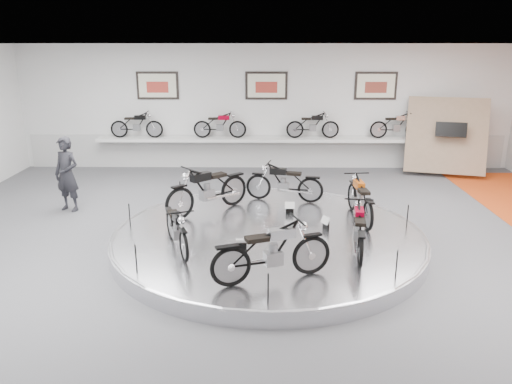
{
  "coord_description": "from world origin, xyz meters",
  "views": [
    {
      "loc": [
        -0.13,
        -9.31,
        4.08
      ],
      "look_at": [
        -0.25,
        0.6,
        1.07
      ],
      "focal_mm": 35.0,
      "sensor_mm": 36.0,
      "label": 1
    }
  ],
  "objects_px": {
    "bike_f": "(359,229)",
    "bike_d": "(177,228)",
    "shelf": "(266,140)",
    "display_platform": "(268,239)",
    "bike_b": "(284,182)",
    "visitor": "(67,174)",
    "bike_a": "(360,198)",
    "bike_e": "(272,251)",
    "bike_c": "(208,189)"
  },
  "relations": [
    {
      "from": "bike_c",
      "to": "bike_d",
      "type": "bearing_deg",
      "value": 38.76
    },
    {
      "from": "display_platform",
      "to": "bike_e",
      "type": "bearing_deg",
      "value": -89.04
    },
    {
      "from": "bike_b",
      "to": "bike_c",
      "type": "bearing_deg",
      "value": 38.54
    },
    {
      "from": "bike_c",
      "to": "visitor",
      "type": "bearing_deg",
      "value": -57.06
    },
    {
      "from": "bike_c",
      "to": "bike_f",
      "type": "distance_m",
      "value": 3.76
    },
    {
      "from": "bike_c",
      "to": "bike_e",
      "type": "bearing_deg",
      "value": 70.76
    },
    {
      "from": "bike_e",
      "to": "shelf",
      "type": "bearing_deg",
      "value": 70.89
    },
    {
      "from": "bike_b",
      "to": "visitor",
      "type": "relative_size",
      "value": 0.88
    },
    {
      "from": "bike_d",
      "to": "display_platform",
      "type": "bearing_deg",
      "value": 96.59
    },
    {
      "from": "bike_b",
      "to": "bike_e",
      "type": "bearing_deg",
      "value": 97.63
    },
    {
      "from": "bike_f",
      "to": "visitor",
      "type": "bearing_deg",
      "value": 71.06
    },
    {
      "from": "shelf",
      "to": "bike_a",
      "type": "height_order",
      "value": "bike_a"
    },
    {
      "from": "bike_f",
      "to": "display_platform",
      "type": "bearing_deg",
      "value": 65.42
    },
    {
      "from": "bike_e",
      "to": "bike_f",
      "type": "xyz_separation_m",
      "value": [
        1.62,
        1.14,
        -0.05
      ]
    },
    {
      "from": "shelf",
      "to": "bike_f",
      "type": "xyz_separation_m",
      "value": [
        1.65,
        -7.42,
        -0.23
      ]
    },
    {
      "from": "bike_c",
      "to": "bike_f",
      "type": "relative_size",
      "value": 1.2
    },
    {
      "from": "shelf",
      "to": "bike_e",
      "type": "relative_size",
      "value": 6.24
    },
    {
      "from": "shelf",
      "to": "bike_c",
      "type": "distance_m",
      "value": 5.36
    },
    {
      "from": "bike_b",
      "to": "bike_e",
      "type": "xyz_separation_m",
      "value": [
        -0.38,
        -4.25,
        0.04
      ]
    },
    {
      "from": "bike_b",
      "to": "bike_f",
      "type": "bearing_deg",
      "value": 124.47
    },
    {
      "from": "display_platform",
      "to": "bike_f",
      "type": "bearing_deg",
      "value": -31.69
    },
    {
      "from": "bike_d",
      "to": "bike_f",
      "type": "height_order",
      "value": "bike_f"
    },
    {
      "from": "bike_a",
      "to": "bike_c",
      "type": "bearing_deg",
      "value": 77.84
    },
    {
      "from": "bike_a",
      "to": "bike_f",
      "type": "distance_m",
      "value": 1.83
    },
    {
      "from": "bike_a",
      "to": "visitor",
      "type": "height_order",
      "value": "visitor"
    },
    {
      "from": "shelf",
      "to": "bike_a",
      "type": "relative_size",
      "value": 6.68
    },
    {
      "from": "display_platform",
      "to": "shelf",
      "type": "distance_m",
      "value": 6.46
    },
    {
      "from": "shelf",
      "to": "bike_d",
      "type": "distance_m",
      "value": 7.53
    },
    {
      "from": "bike_b",
      "to": "bike_f",
      "type": "height_order",
      "value": "bike_b"
    },
    {
      "from": "display_platform",
      "to": "bike_a",
      "type": "relative_size",
      "value": 3.89
    },
    {
      "from": "shelf",
      "to": "bike_d",
      "type": "height_order",
      "value": "bike_d"
    },
    {
      "from": "shelf",
      "to": "display_platform",
      "type": "bearing_deg",
      "value": -90.0
    },
    {
      "from": "display_platform",
      "to": "shelf",
      "type": "bearing_deg",
      "value": 90.0
    },
    {
      "from": "bike_d",
      "to": "visitor",
      "type": "distance_m",
      "value": 4.49
    },
    {
      "from": "bike_c",
      "to": "bike_e",
      "type": "xyz_separation_m",
      "value": [
        1.4,
        -3.39,
        -0.04
      ]
    },
    {
      "from": "shelf",
      "to": "bike_f",
      "type": "distance_m",
      "value": 7.61
    },
    {
      "from": "bike_c",
      "to": "bike_f",
      "type": "xyz_separation_m",
      "value": [
        3.02,
        -2.24,
        -0.09
      ]
    },
    {
      "from": "shelf",
      "to": "bike_b",
      "type": "relative_size",
      "value": 6.77
    },
    {
      "from": "bike_f",
      "to": "bike_d",
      "type": "bearing_deg",
      "value": 95.45
    },
    {
      "from": "bike_f",
      "to": "shelf",
      "type": "bearing_deg",
      "value": 19.67
    },
    {
      "from": "bike_e",
      "to": "visitor",
      "type": "relative_size",
      "value": 0.95
    },
    {
      "from": "bike_e",
      "to": "bike_f",
      "type": "distance_m",
      "value": 1.98
    },
    {
      "from": "bike_f",
      "to": "bike_b",
      "type": "bearing_deg",
      "value": 28.9
    },
    {
      "from": "bike_a",
      "to": "bike_b",
      "type": "relative_size",
      "value": 1.01
    },
    {
      "from": "bike_a",
      "to": "bike_c",
      "type": "height_order",
      "value": "bike_c"
    },
    {
      "from": "bike_d",
      "to": "visitor",
      "type": "relative_size",
      "value": 0.8
    },
    {
      "from": "bike_a",
      "to": "bike_e",
      "type": "bearing_deg",
      "value": 141.45
    },
    {
      "from": "display_platform",
      "to": "shelf",
      "type": "relative_size",
      "value": 0.58
    },
    {
      "from": "bike_b",
      "to": "bike_f",
      "type": "relative_size",
      "value": 1.03
    },
    {
      "from": "bike_a",
      "to": "bike_d",
      "type": "distance_m",
      "value": 4.11
    }
  ]
}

